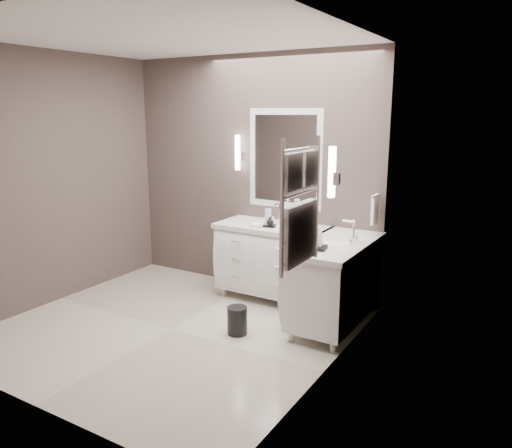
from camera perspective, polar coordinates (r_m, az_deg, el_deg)
The scene contains 21 objects.
floor at distance 5.02m, azimuth -9.70°, elevation -11.81°, with size 3.20×3.00×0.01m, color beige.
ceiling at distance 4.61m, azimuth -11.04°, elevation 20.50°, with size 3.20×3.00×0.01m, color white.
wall_back at distance 5.83m, azimuth -0.59°, elevation 5.71°, with size 3.20×0.01×2.70m, color #473B39.
wall_front at distance 3.65m, azimuth -25.94°, elevation 0.12°, with size 3.20×0.01×2.70m, color #473B39.
wall_left at distance 5.80m, azimuth -22.46°, elevation 4.71°, with size 0.01×3.00×2.70m, color #473B39.
wall_right at distance 3.79m, azimuth 8.40°, elevation 1.71°, with size 0.01×3.00×2.70m, color #473B39.
vanity_back at distance 5.55m, azimuth 1.91°, elevation -3.79°, with size 1.24×0.59×0.97m.
vanity_right at distance 4.92m, azimuth 9.07°, elevation -6.15°, with size 0.59×1.24×0.97m.
mirror_back at distance 5.58m, azimuth 3.30°, elevation 7.44°, with size 0.90×0.02×1.10m.
mirror_right at distance 4.50m, azimuth 12.20°, elevation 5.89°, with size 0.02×0.90×1.10m.
sconce_back at distance 5.81m, azimuth -2.11°, elevation 8.08°, with size 0.06×0.06×0.40m.
sconce_right at distance 3.98m, azimuth 8.66°, elevation 5.78°, with size 0.06×0.06×0.40m.
towel_bar_corner at distance 5.11m, azimuth 13.43°, elevation 1.70°, with size 0.03×0.22×0.30m.
towel_ladder at distance 3.44m, azimuth 5.03°, elevation 1.40°, with size 0.06×0.58×0.90m.
waste_bin at distance 4.81m, azimuth -2.16°, elevation -10.96°, with size 0.19×0.19×0.27m, color black.
amenity_tray_back at distance 5.38m, azimuth 1.50°, elevation -0.20°, with size 0.14×0.11×0.02m, color black.
amenity_tray_right at distance 4.54m, azimuth 7.20°, elevation -2.71°, with size 0.13×0.17×0.03m, color black.
water_bottle at distance 5.36m, azimuth 1.40°, elevation 0.72°, with size 0.07×0.07×0.19m, color silver.
soap_bottle_a at distance 5.39m, azimuth 1.33°, elevation 0.70°, with size 0.06×0.06×0.14m, color white.
soap_bottle_b at distance 5.32m, azimuth 1.63°, elevation 0.33°, with size 0.08×0.08×0.10m, color black.
soap_bottle_c at distance 4.51m, azimuth 7.24°, elevation -1.49°, with size 0.07×0.07×0.17m, color white.
Camera 1 is at (3.01, -3.44, 2.07)m, focal length 35.00 mm.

